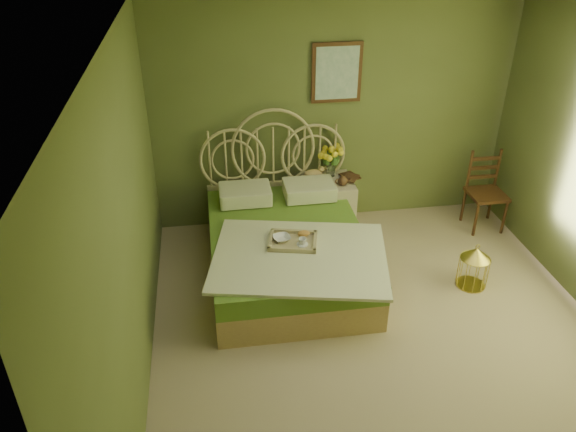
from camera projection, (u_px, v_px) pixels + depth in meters
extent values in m
plane|color=tan|center=(384.00, 342.00, 4.91)|extent=(4.50, 4.50, 0.00)
plane|color=silver|center=(419.00, 39.00, 3.59)|extent=(4.50, 4.50, 0.00)
plane|color=#5C6937|center=(333.00, 113.00, 6.17)|extent=(4.00, 0.00, 4.00)
plane|color=#5C6937|center=(128.00, 235.00, 3.99)|extent=(0.00, 4.50, 4.50)
cube|color=#361D0E|center=(337.00, 73.00, 5.92)|extent=(0.54, 0.03, 0.64)
cube|color=beige|center=(337.00, 73.00, 5.91)|extent=(0.46, 0.01, 0.56)
cube|color=tan|center=(287.00, 262.00, 5.70)|extent=(1.50, 2.00, 0.30)
cube|color=#54832A|center=(287.00, 241.00, 5.58)|extent=(1.50, 2.00, 0.20)
cube|color=#EDE9C9|center=(300.00, 257.00, 5.14)|extent=(1.79, 1.50, 0.03)
cube|color=#EDE9C9|center=(245.00, 194.00, 6.03)|extent=(0.55, 0.40, 0.16)
cube|color=#EDE9C9|center=(309.00, 189.00, 6.12)|extent=(0.55, 0.40, 0.16)
cube|color=tan|center=(293.00, 244.00, 5.32)|extent=(0.52, 0.44, 0.04)
ellipsoid|color=#B77A38|center=(304.00, 233.00, 5.38)|extent=(0.12, 0.07, 0.05)
cube|color=beige|center=(327.00, 204.00, 6.43)|extent=(0.55, 0.55, 0.60)
cylinder|color=silver|center=(331.00, 168.00, 6.36)|extent=(0.10, 0.10, 0.18)
ellipsoid|color=tan|center=(313.00, 174.00, 6.33)|extent=(0.21, 0.11, 0.10)
sphere|color=#FE7163|center=(322.00, 185.00, 6.11)|extent=(0.07, 0.07, 0.07)
sphere|color=#FE7163|center=(329.00, 186.00, 6.10)|extent=(0.07, 0.07, 0.07)
cube|color=#361D0E|center=(487.00, 194.00, 6.37)|extent=(0.40, 0.40, 0.04)
cylinder|color=#361D0E|center=(476.00, 219.00, 6.31)|extent=(0.03, 0.03, 0.43)
cylinder|color=#361D0E|center=(504.00, 217.00, 6.36)|extent=(0.03, 0.03, 0.43)
cylinder|color=#361D0E|center=(463.00, 205.00, 6.61)|extent=(0.03, 0.03, 0.43)
cylinder|color=#361D0E|center=(491.00, 203.00, 6.65)|extent=(0.03, 0.03, 0.43)
cube|color=#361D0E|center=(484.00, 169.00, 6.40)|extent=(0.34, 0.04, 0.47)
cylinder|color=gold|center=(470.00, 284.00, 5.62)|extent=(0.29, 0.29, 0.01)
cylinder|color=gold|center=(473.00, 272.00, 5.54)|extent=(0.29, 0.29, 0.32)
cone|color=gold|center=(476.00, 253.00, 5.43)|extent=(0.29, 0.29, 0.11)
imported|color=#381E0F|center=(344.00, 178.00, 6.32)|extent=(0.24, 0.27, 0.02)
imported|color=#472819|center=(344.00, 177.00, 6.31)|extent=(0.25, 0.27, 0.02)
imported|color=white|center=(282.00, 238.00, 5.33)|extent=(0.20, 0.20, 0.04)
imported|color=white|center=(302.00, 242.00, 5.25)|extent=(0.08, 0.08, 0.07)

